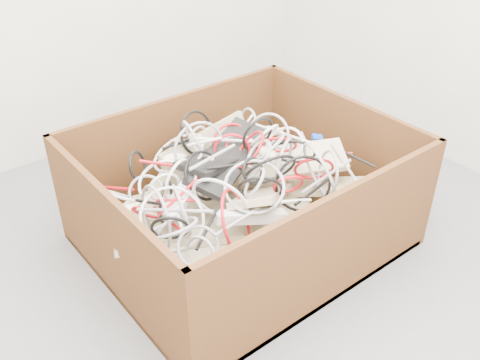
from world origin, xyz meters
TOP-DOWN VIEW (x-y plane):
  - ground at (0.00, 0.00)m, footprint 3.00×3.00m
  - cardboard_box at (0.18, 0.29)m, footprint 1.20×1.00m
  - keyboard_pile at (0.21, 0.30)m, footprint 1.17×0.82m
  - mice_scatter at (0.13, 0.30)m, footprint 0.88×0.62m
  - power_strip_left at (-0.06, 0.30)m, footprint 0.31×0.19m
  - power_strip_right at (0.04, 0.05)m, footprint 0.27×0.14m
  - vga_plug at (0.60, 0.28)m, footprint 0.06×0.06m
  - cable_tangle at (0.09, 0.26)m, footprint 1.04×0.87m

SIDE VIEW (x-z plane):
  - ground at x=0.00m, z-range 0.00..0.00m
  - cardboard_box at x=0.18m, z-range -0.13..0.39m
  - keyboard_pile at x=0.21m, z-range 0.13..0.45m
  - power_strip_right at x=0.04m, z-range 0.30..0.38m
  - mice_scatter at x=0.13m, z-range 0.28..0.45m
  - power_strip_left at x=-0.06m, z-range 0.31..0.44m
  - vga_plug at x=0.60m, z-range 0.36..0.39m
  - cable_tangle at x=0.09m, z-range 0.18..0.61m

